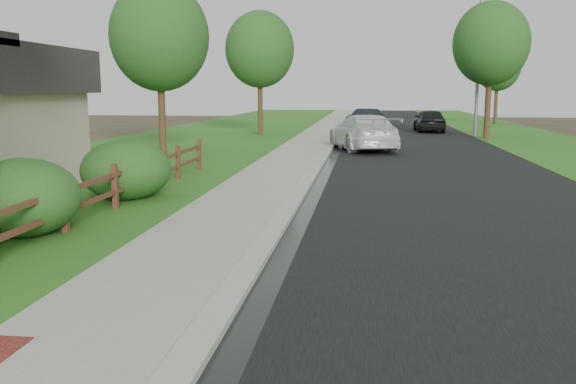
# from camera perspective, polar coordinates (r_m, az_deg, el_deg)

# --- Properties ---
(ground) EXTENTS (120.00, 120.00, 0.00)m
(ground) POSITION_cam_1_polar(r_m,az_deg,el_deg) (6.70, -12.65, -15.23)
(ground) COLOR #38321E
(road) EXTENTS (8.00, 90.00, 0.02)m
(road) POSITION_cam_1_polar(r_m,az_deg,el_deg) (40.87, 10.80, 5.46)
(road) COLOR black
(road) RESTS_ON ground
(curb) EXTENTS (0.40, 90.00, 0.12)m
(curb) POSITION_cam_1_polar(r_m,az_deg,el_deg) (40.83, 4.88, 5.66)
(curb) COLOR gray
(curb) RESTS_ON ground
(wet_gutter) EXTENTS (0.50, 90.00, 0.00)m
(wet_gutter) POSITION_cam_1_polar(r_m,az_deg,el_deg) (40.82, 5.37, 5.60)
(wet_gutter) COLOR black
(wet_gutter) RESTS_ON road
(sidewalk) EXTENTS (2.20, 90.00, 0.10)m
(sidewalk) POSITION_cam_1_polar(r_m,az_deg,el_deg) (40.91, 3.05, 5.67)
(sidewalk) COLOR gray
(sidewalk) RESTS_ON ground
(grass_strip) EXTENTS (1.60, 90.00, 0.06)m
(grass_strip) POSITION_cam_1_polar(r_m,az_deg,el_deg) (41.10, 0.39, 5.68)
(grass_strip) COLOR #2A5B1A
(grass_strip) RESTS_ON ground
(lawn_near) EXTENTS (9.00, 90.00, 0.04)m
(lawn_near) POSITION_cam_1_polar(r_m,az_deg,el_deg) (42.04, -6.69, 5.69)
(lawn_near) COLOR #2A5B1A
(lawn_near) RESTS_ON ground
(verge_far) EXTENTS (6.00, 90.00, 0.04)m
(verge_far) POSITION_cam_1_polar(r_m,az_deg,el_deg) (41.85, 20.30, 5.15)
(verge_far) COLOR #2A5B1A
(verge_far) RESTS_ON ground
(ranch_fence) EXTENTS (0.12, 16.92, 1.10)m
(ranch_fence) POSITION_cam_1_polar(r_m,az_deg,el_deg) (13.58, -17.88, -0.11)
(ranch_fence) COLOR #4A2418
(ranch_fence) RESTS_ON ground
(white_suv) EXTENTS (3.71, 6.07, 1.64)m
(white_suv) POSITION_cam_1_polar(r_m,az_deg,el_deg) (28.75, 7.04, 5.58)
(white_suv) COLOR silver
(white_suv) RESTS_ON road
(dark_car_mid) EXTENTS (1.87, 4.55, 1.54)m
(dark_car_mid) POSITION_cam_1_polar(r_m,az_deg,el_deg) (42.21, 13.10, 6.57)
(dark_car_mid) COLOR black
(dark_car_mid) RESTS_ON road
(dark_car_far) EXTENTS (2.94, 4.31, 1.35)m
(dark_car_far) POSITION_cam_1_polar(r_m,az_deg,el_deg) (47.67, 7.19, 6.93)
(dark_car_far) COLOR black
(dark_car_far) RESTS_ON road
(streetlight) EXTENTS (2.16, 1.03, 9.79)m
(streetlight) POSITION_cam_1_polar(r_m,az_deg,el_deg) (38.95, 17.20, 13.17)
(streetlight) COLOR gray
(streetlight) RESTS_ON ground
(boulder) EXTENTS (1.36, 1.16, 0.77)m
(boulder) POSITION_cam_1_polar(r_m,az_deg,el_deg) (13.73, -22.00, -1.23)
(boulder) COLOR brown
(boulder) RESTS_ON ground
(shrub_b) EXTENTS (2.34, 2.34, 1.51)m
(shrub_b) POSITION_cam_1_polar(r_m,az_deg,el_deg) (12.66, -23.59, -0.49)
(shrub_b) COLOR #1D4719
(shrub_b) RESTS_ON ground
(shrub_d) EXTENTS (2.97, 2.97, 1.55)m
(shrub_d) POSITION_cam_1_polar(r_m,az_deg,el_deg) (16.06, -14.91, 2.02)
(shrub_d) COLOR #1D4719
(shrub_d) RESTS_ON ground
(tree_near_left) EXTENTS (4.03, 4.03, 7.15)m
(tree_near_left) POSITION_cam_1_polar(r_m,az_deg,el_deg) (26.05, -11.94, 14.02)
(tree_near_left) COLOR #392A17
(tree_near_left) RESTS_ON ground
(tree_mid_left) EXTENTS (4.23, 4.23, 7.56)m
(tree_mid_left) POSITION_cam_1_polar(r_m,az_deg,el_deg) (38.18, -2.65, 13.17)
(tree_mid_left) COLOR #392A17
(tree_mid_left) RESTS_ON ground
(tree_mid_right) EXTENTS (4.26, 4.26, 7.72)m
(tree_mid_right) POSITION_cam_1_polar(r_m,az_deg,el_deg) (37.02, 18.46, 13.04)
(tree_mid_right) COLOR #392A17
(tree_mid_right) RESTS_ON ground
(tree_far_right) EXTENTS (3.62, 3.62, 6.67)m
(tree_far_right) POSITION_cam_1_polar(r_m,az_deg,el_deg) (53.02, 19.04, 11.05)
(tree_far_right) COLOR #392A17
(tree_far_right) RESTS_ON ground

